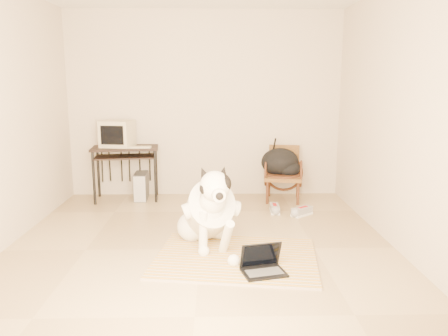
{
  "coord_description": "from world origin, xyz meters",
  "views": [
    {
      "loc": [
        0.15,
        -4.22,
        1.68
      ],
      "look_at": [
        0.24,
        0.02,
        0.84
      ],
      "focal_mm": 35.0,
      "sensor_mm": 36.0,
      "label": 1
    }
  ],
  "objects_px": {
    "pc_tower": "(141,186)",
    "dog": "(209,212)",
    "laptop": "(263,265)",
    "crt_monitor": "(117,134)",
    "computer_desk": "(125,155)",
    "backpack": "(282,163)",
    "rattan_chair": "(283,173)"
  },
  "relations": [
    {
      "from": "pc_tower",
      "to": "dog",
      "type": "bearing_deg",
      "value": -61.77
    },
    {
      "from": "laptop",
      "to": "crt_monitor",
      "type": "relative_size",
      "value": 0.89
    },
    {
      "from": "computer_desk",
      "to": "backpack",
      "type": "bearing_deg",
      "value": -1.1
    },
    {
      "from": "dog",
      "to": "crt_monitor",
      "type": "distance_m",
      "value": 2.4
    },
    {
      "from": "laptop",
      "to": "pc_tower",
      "type": "height_order",
      "value": "pc_tower"
    },
    {
      "from": "laptop",
      "to": "rattan_chair",
      "type": "xyz_separation_m",
      "value": [
        0.56,
        2.5,
        0.31
      ]
    },
    {
      "from": "computer_desk",
      "to": "rattan_chair",
      "type": "height_order",
      "value": "rattan_chair"
    },
    {
      "from": "laptop",
      "to": "backpack",
      "type": "distance_m",
      "value": 2.61
    },
    {
      "from": "rattan_chair",
      "to": "computer_desk",
      "type": "bearing_deg",
      "value": 178.77
    },
    {
      "from": "crt_monitor",
      "to": "backpack",
      "type": "bearing_deg",
      "value": -2.29
    },
    {
      "from": "computer_desk",
      "to": "crt_monitor",
      "type": "height_order",
      "value": "crt_monitor"
    },
    {
      "from": "laptop",
      "to": "rattan_chair",
      "type": "height_order",
      "value": "rattan_chair"
    },
    {
      "from": "computer_desk",
      "to": "pc_tower",
      "type": "distance_m",
      "value": 0.51
    },
    {
      "from": "dog",
      "to": "rattan_chair",
      "type": "bearing_deg",
      "value": 60.06
    },
    {
      "from": "laptop",
      "to": "computer_desk",
      "type": "distance_m",
      "value": 3.12
    },
    {
      "from": "computer_desk",
      "to": "rattan_chair",
      "type": "xyz_separation_m",
      "value": [
        2.27,
        -0.05,
        -0.27
      ]
    },
    {
      "from": "computer_desk",
      "to": "backpack",
      "type": "relative_size",
      "value": 1.76
    },
    {
      "from": "dog",
      "to": "backpack",
      "type": "bearing_deg",
      "value": 60.84
    },
    {
      "from": "laptop",
      "to": "backpack",
      "type": "height_order",
      "value": "backpack"
    },
    {
      "from": "dog",
      "to": "backpack",
      "type": "distance_m",
      "value": 2.09
    },
    {
      "from": "pc_tower",
      "to": "backpack",
      "type": "distance_m",
      "value": 2.06
    },
    {
      "from": "crt_monitor",
      "to": "backpack",
      "type": "relative_size",
      "value": 0.86
    },
    {
      "from": "crt_monitor",
      "to": "rattan_chair",
      "type": "distance_m",
      "value": 2.44
    },
    {
      "from": "rattan_chair",
      "to": "backpack",
      "type": "bearing_deg",
      "value": 169.18
    },
    {
      "from": "laptop",
      "to": "computer_desk",
      "type": "relative_size",
      "value": 0.43
    },
    {
      "from": "dog",
      "to": "laptop",
      "type": "distance_m",
      "value": 0.89
    },
    {
      "from": "computer_desk",
      "to": "dog",
      "type": "bearing_deg",
      "value": -56.76
    },
    {
      "from": "backpack",
      "to": "laptop",
      "type": "bearing_deg",
      "value": -102.04
    },
    {
      "from": "pc_tower",
      "to": "computer_desk",
      "type": "bearing_deg",
      "value": -173.85
    },
    {
      "from": "laptop",
      "to": "crt_monitor",
      "type": "height_order",
      "value": "crt_monitor"
    },
    {
      "from": "crt_monitor",
      "to": "backpack",
      "type": "height_order",
      "value": "crt_monitor"
    },
    {
      "from": "laptop",
      "to": "backpack",
      "type": "xyz_separation_m",
      "value": [
        0.54,
        2.51,
        0.46
      ]
    }
  ]
}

